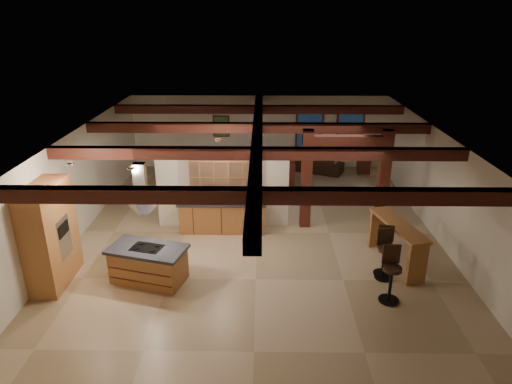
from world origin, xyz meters
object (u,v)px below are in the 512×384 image
bar_counter (397,237)px  kitchen_island (148,264)px  dining_table (268,184)px  sofa (316,164)px

bar_counter → kitchen_island: bearing=-171.8°
dining_table → kitchen_island: bearing=-103.2°
kitchen_island → dining_table: bearing=63.5°
kitchen_island → bar_counter: (5.98, 0.86, 0.31)m
sofa → bar_counter: bearing=124.0°
kitchen_island → dining_table: (2.84, 5.68, -0.14)m
kitchen_island → sofa: (4.77, 8.00, -0.13)m
dining_table → bar_counter: size_ratio=0.78×
kitchen_island → bar_counter: 6.05m
dining_table → sofa: (1.94, 2.32, 0.01)m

